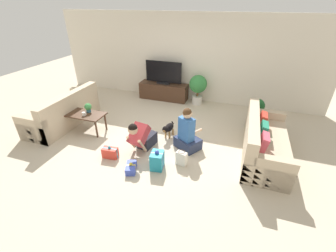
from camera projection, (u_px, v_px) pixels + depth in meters
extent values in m
plane|color=beige|center=(153.00, 137.00, 5.39)|extent=(16.00, 16.00, 0.00)
cube|color=silver|center=(184.00, 58.00, 6.91)|extent=(8.40, 0.06, 2.60)
cube|color=#C6B293|center=(63.00, 116.00, 5.89)|extent=(0.83, 2.03, 0.44)
cube|color=#C6B293|center=(70.00, 102.00, 5.59)|extent=(0.20, 2.03, 0.42)
cube|color=#C6B293|center=(85.00, 99.00, 6.62)|extent=(0.83, 0.16, 0.62)
cube|color=#C6B293|center=(33.00, 130.00, 5.07)|extent=(0.83, 0.16, 0.62)
cube|color=#288E6B|center=(73.00, 98.00, 5.96)|extent=(0.18, 0.34, 0.32)
cube|color=#EACC4C|center=(53.00, 108.00, 5.39)|extent=(0.18, 0.34, 0.32)
cube|color=#C6B293|center=(265.00, 147.00, 4.65)|extent=(0.83, 2.03, 0.44)
cube|color=#C6B293|center=(253.00, 126.00, 4.52)|extent=(0.20, 2.03, 0.42)
cube|color=#C6B293|center=(268.00, 172.00, 3.83)|extent=(0.83, 0.16, 0.62)
cube|color=#C6B293|center=(264.00, 123.00, 5.37)|extent=(0.83, 0.16, 0.62)
cube|color=#E5566B|center=(263.00, 142.00, 4.12)|extent=(0.18, 0.34, 0.32)
cube|color=#288E6B|center=(263.00, 130.00, 4.49)|extent=(0.18, 0.34, 0.32)
cube|color=red|center=(262.00, 120.00, 4.87)|extent=(0.18, 0.34, 0.32)
cube|color=#472D1E|center=(84.00, 114.00, 5.44)|extent=(0.99, 0.51, 0.03)
cylinder|color=#472D1E|center=(66.00, 123.00, 5.52)|extent=(0.04, 0.04, 0.44)
cylinder|color=#472D1E|center=(96.00, 129.00, 5.28)|extent=(0.04, 0.04, 0.44)
cylinder|color=#472D1E|center=(76.00, 117.00, 5.84)|extent=(0.04, 0.04, 0.44)
cylinder|color=#472D1E|center=(106.00, 122.00, 5.59)|extent=(0.04, 0.04, 0.44)
cube|color=#472D1E|center=(164.00, 91.00, 7.33)|extent=(1.55, 0.47, 0.52)
cube|color=black|center=(164.00, 83.00, 7.19)|extent=(0.41, 0.20, 0.05)
cube|color=black|center=(164.00, 72.00, 7.02)|extent=(1.17, 0.03, 0.66)
cylinder|color=#4C4C51|center=(254.00, 120.00, 5.87)|extent=(0.32, 0.32, 0.27)
cylinder|color=brown|center=(256.00, 113.00, 5.78)|extent=(0.06, 0.06, 0.11)
sphere|color=#1E5628|center=(257.00, 106.00, 5.67)|extent=(0.36, 0.36, 0.36)
cylinder|color=beige|center=(197.00, 100.00, 7.04)|extent=(0.31, 0.31, 0.26)
cylinder|color=brown|center=(197.00, 94.00, 6.94)|extent=(0.06, 0.06, 0.16)
sphere|color=#337F3D|center=(198.00, 84.00, 6.78)|extent=(0.54, 0.54, 0.54)
cube|color=#23232D|center=(147.00, 140.00, 5.03)|extent=(0.36, 0.48, 0.28)
cube|color=#AD3338|center=(139.00, 135.00, 4.67)|extent=(0.40, 0.53, 0.45)
sphere|color=tan|center=(133.00, 130.00, 4.43)|extent=(0.20, 0.20, 0.20)
sphere|color=black|center=(133.00, 128.00, 4.42)|extent=(0.18, 0.18, 0.18)
cylinder|color=tan|center=(131.00, 142.00, 4.75)|extent=(0.11, 0.27, 0.39)
cylinder|color=tan|center=(142.00, 146.00, 4.62)|extent=(0.11, 0.27, 0.39)
cube|color=#283351|center=(188.00, 143.00, 4.96)|extent=(0.65, 0.61, 0.24)
cube|color=#3366AD|center=(186.00, 129.00, 4.74)|extent=(0.38, 0.34, 0.52)
sphere|color=beige|center=(187.00, 114.00, 4.57)|extent=(0.20, 0.20, 0.20)
sphere|color=#472D19|center=(187.00, 113.00, 4.55)|extent=(0.19, 0.19, 0.19)
cylinder|color=beige|center=(197.00, 131.00, 4.80)|extent=(0.18, 0.25, 0.06)
cylinder|color=beige|center=(189.00, 127.00, 4.98)|extent=(0.18, 0.25, 0.06)
ellipsoid|color=black|center=(169.00, 127.00, 5.31)|extent=(0.20, 0.33, 0.18)
sphere|color=black|center=(166.00, 129.00, 5.14)|extent=(0.16, 0.16, 0.16)
sphere|color=olive|center=(164.00, 131.00, 5.10)|extent=(0.07, 0.07, 0.07)
cylinder|color=black|center=(173.00, 123.00, 5.44)|extent=(0.04, 0.11, 0.12)
cylinder|color=olive|center=(166.00, 135.00, 5.34)|extent=(0.04, 0.04, 0.15)
cylinder|color=olive|center=(169.00, 136.00, 5.30)|extent=(0.04, 0.04, 0.15)
cylinder|color=olive|center=(169.00, 131.00, 5.49)|extent=(0.04, 0.04, 0.15)
cylinder|color=olive|center=(173.00, 132.00, 5.45)|extent=(0.04, 0.04, 0.15)
cube|color=teal|center=(157.00, 160.00, 4.33)|extent=(0.27, 0.32, 0.34)
cube|color=#3D51BC|center=(157.00, 160.00, 4.33)|extent=(0.24, 0.06, 0.35)
sphere|color=#3D51BC|center=(157.00, 152.00, 4.24)|extent=(0.08, 0.08, 0.08)
cube|color=#3D51BC|center=(131.00, 168.00, 4.30)|extent=(0.28, 0.37, 0.14)
cube|color=yellow|center=(131.00, 168.00, 4.30)|extent=(0.18, 0.09, 0.14)
sphere|color=yellow|center=(131.00, 164.00, 4.26)|extent=(0.06, 0.06, 0.06)
cube|color=red|center=(110.00, 153.00, 4.66)|extent=(0.33, 0.20, 0.22)
cube|color=teal|center=(110.00, 153.00, 4.66)|extent=(0.32, 0.06, 0.22)
sphere|color=teal|center=(109.00, 147.00, 4.59)|extent=(0.06, 0.06, 0.06)
cube|color=white|center=(181.00, 158.00, 4.44)|extent=(0.23, 0.16, 0.28)
torus|color=#4C3823|center=(182.00, 152.00, 4.36)|extent=(0.17, 0.17, 0.01)
cylinder|color=silver|center=(84.00, 114.00, 5.32)|extent=(0.08, 0.08, 0.09)
torus|color=silver|center=(86.00, 114.00, 5.30)|extent=(0.06, 0.01, 0.06)
cylinder|color=#336B84|center=(89.00, 111.00, 5.50)|extent=(0.11, 0.11, 0.07)
sphere|color=#3D8E47|center=(88.00, 107.00, 5.45)|extent=(0.17, 0.17, 0.17)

